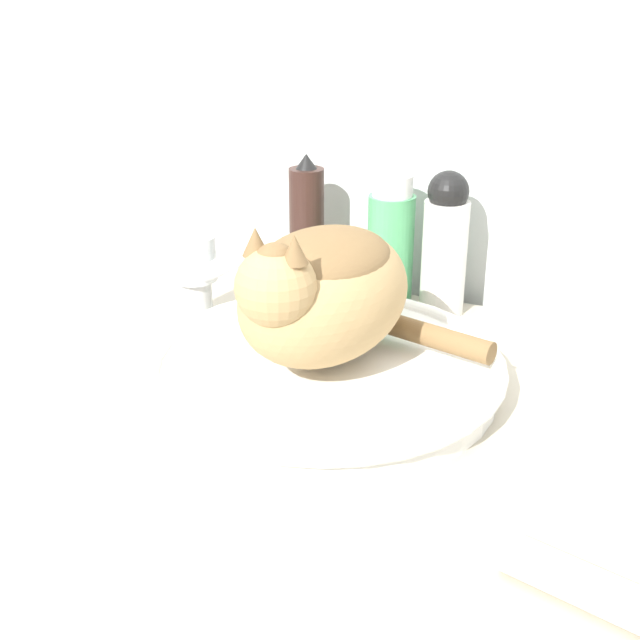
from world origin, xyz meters
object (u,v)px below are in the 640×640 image
(cat, at_px, (323,288))
(lotion_bottle_white, at_px, (445,244))
(cream_tube, at_px, (590,588))
(hairspray_can_black, at_px, (307,228))
(faucet, at_px, (198,271))
(mouthwash_bottle, at_px, (391,243))

(cat, height_order, lotion_bottle_white, cat)
(lotion_bottle_white, xyz_separation_m, cream_tube, (0.27, -0.52, -0.09))
(cat, bearing_deg, hairspray_can_black, -144.47)
(cat, xyz_separation_m, faucet, (-0.24, 0.11, -0.05))
(lotion_bottle_white, bearing_deg, cat, -103.03)
(mouthwash_bottle, bearing_deg, faucet, -142.53)
(hairspray_can_black, bearing_deg, cat, -62.13)
(lotion_bottle_white, bearing_deg, cream_tube, -62.87)
(faucet, xyz_separation_m, cream_tube, (0.57, -0.35, -0.06))
(lotion_bottle_white, height_order, hairspray_can_black, hairspray_can_black)
(cat, bearing_deg, cream_tube, 61.74)
(cat, distance_m, hairspray_can_black, 0.32)
(faucet, relative_size, mouthwash_bottle, 0.72)
(lotion_bottle_white, bearing_deg, hairspray_can_black, -180.00)
(cream_tube, bearing_deg, faucet, 148.19)
(faucet, height_order, cream_tube, faucet)
(lotion_bottle_white, relative_size, mouthwash_bottle, 1.07)
(mouthwash_bottle, bearing_deg, cream_tube, -56.33)
(faucet, height_order, lotion_bottle_white, lotion_bottle_white)
(hairspray_can_black, bearing_deg, cream_tube, -47.33)
(cat, relative_size, faucet, 2.09)
(lotion_bottle_white, bearing_deg, faucet, -150.65)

